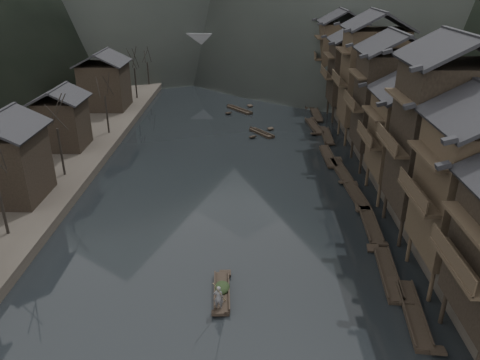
{
  "coord_description": "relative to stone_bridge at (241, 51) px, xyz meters",
  "views": [
    {
      "loc": [
        1.78,
        -29.5,
        20.67
      ],
      "look_at": [
        1.0,
        10.98,
        2.5
      ],
      "focal_mm": 35.0,
      "sensor_mm": 36.0,
      "label": 1
    }
  ],
  "objects": [
    {
      "name": "stilt_houses",
      "position": [
        17.28,
        -52.22,
        4.05
      ],
      "size": [
        9.0,
        67.6,
        16.84
      ],
      "color": "black",
      "rests_on": "ground"
    },
    {
      "name": "bamboo_pole",
      "position": [
        0.1,
        -76.75,
        -1.01
      ],
      "size": [
        0.89,
        2.58,
        3.75
      ],
      "primitive_type": "cylinder",
      "rotation": [
        0.62,
        0.0,
        -0.32
      ],
      "color": "#8C7A51",
      "rests_on": "boatman"
    },
    {
      "name": "left_houses",
      "position": [
        -20.5,
        -51.88,
        0.55
      ],
      "size": [
        8.1,
        53.2,
        8.73
      ],
      "color": "black",
      "rests_on": "left_bank"
    },
    {
      "name": "right_bank",
      "position": [
        35.0,
        -32.0,
        -4.21
      ],
      "size": [
        40.0,
        200.0,
        1.8
      ],
      "primitive_type": "cube",
      "color": "#2D2823",
      "rests_on": "ground"
    },
    {
      "name": "water",
      "position": [
        0.0,
        -72.0,
        -5.11
      ],
      "size": [
        300.0,
        300.0,
        0.0
      ],
      "primitive_type": "plane",
      "color": "black",
      "rests_on": "ground"
    },
    {
      "name": "hero_sampan",
      "position": [
        0.0,
        -75.02,
        -4.91
      ],
      "size": [
        1.31,
        5.01,
        0.44
      ],
      "color": "black",
      "rests_on": "water"
    },
    {
      "name": "left_bank",
      "position": [
        -35.0,
        -32.0,
        -4.51
      ],
      "size": [
        40.0,
        200.0,
        1.2
      ],
      "primitive_type": "cube",
      "color": "#2D2823",
      "rests_on": "ground"
    },
    {
      "name": "moored_sampans",
      "position": [
        12.12,
        -47.57,
        -4.91
      ],
      "size": [
        3.36,
        67.19,
        0.47
      ],
      "color": "black",
      "rests_on": "water"
    },
    {
      "name": "boatman",
      "position": [
        -0.1,
        -76.75,
        -3.78
      ],
      "size": [
        0.71,
        0.52,
        1.79
      ],
      "primitive_type": "imported",
      "rotation": [
        0.0,
        0.0,
        2.98
      ],
      "color": "#58585A",
      "rests_on": "hero_sampan"
    },
    {
      "name": "midriver_boats",
      "position": [
        2.83,
        -25.79,
        -4.91
      ],
      "size": [
        7.67,
        32.61,
        0.45
      ],
      "color": "black",
      "rests_on": "water"
    },
    {
      "name": "cargo_heap",
      "position": [
        0.01,
        -74.79,
        -4.35
      ],
      "size": [
        1.09,
        1.43,
        0.66
      ],
      "primitive_type": "ellipsoid",
      "color": "black",
      "rests_on": "hero_sampan"
    },
    {
      "name": "stone_bridge",
      "position": [
        0.0,
        0.0,
        0.0
      ],
      "size": [
        40.0,
        6.0,
        9.0
      ],
      "color": "#4C4C4F",
      "rests_on": "ground"
    },
    {
      "name": "bare_trees",
      "position": [
        -17.0,
        -51.35,
        1.43
      ],
      "size": [
        3.81,
        71.37,
        7.63
      ],
      "color": "black",
      "rests_on": "left_bank"
    }
  ]
}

